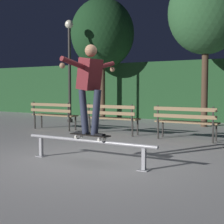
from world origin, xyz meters
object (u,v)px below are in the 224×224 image
object	(u,v)px
tree_far_left	(103,34)
skateboard	(90,135)
skateboarder	(90,82)
park_bench_right_center	(186,119)
park_bench_leftmost	(53,113)
lamp_post_left	(70,58)
grind_rail	(88,144)
tree_behind_benches	(206,13)
park_bench_left_center	(112,116)

from	to	relation	value
tree_far_left	skateboard	bearing A→B (deg)	-59.19
skateboarder	park_bench_right_center	bearing A→B (deg)	79.11
skateboarder	park_bench_leftmost	bearing A→B (deg)	138.17
park_bench_right_center	lamp_post_left	distance (m)	6.03
park_bench_right_center	lamp_post_left	bearing A→B (deg)	158.16
lamp_post_left	skateboard	bearing A→B (deg)	-49.34
grind_rail	skateboard	size ratio (longest dim) A/B	3.35
grind_rail	park_bench_right_center	xyz separation A→B (m)	(0.69, 3.30, 0.21)
grind_rail	skateboarder	xyz separation A→B (m)	(0.05, -0.00, 1.10)
skateboarder	lamp_post_left	world-z (taller)	lamp_post_left
skateboard	park_bench_right_center	bearing A→B (deg)	79.06
skateboard	lamp_post_left	bearing A→B (deg)	130.66
tree_behind_benches	park_bench_right_center	bearing A→B (deg)	-82.55
grind_rail	park_bench_right_center	world-z (taller)	park_bench_right_center
skateboard	park_bench_right_center	world-z (taller)	park_bench_right_center
skateboard	tree_far_left	distance (m)	9.25
park_bench_right_center	tree_far_left	world-z (taller)	tree_far_left
park_bench_leftmost	park_bench_right_center	size ratio (longest dim) A/B	1.00
grind_rail	park_bench_leftmost	xyz separation A→B (m)	(-3.64, 3.30, 0.21)
skateboarder	park_bench_right_center	world-z (taller)	skateboarder
grind_rail	skateboarder	distance (m)	1.11
park_bench_leftmost	lamp_post_left	size ratio (longest dim) A/B	0.41
park_bench_left_center	tree_behind_benches	world-z (taller)	tree_behind_benches
skateboard	skateboarder	xyz separation A→B (m)	(0.00, -0.00, 0.94)
tree_behind_benches	tree_far_left	distance (m)	4.75
skateboard	park_bench_leftmost	size ratio (longest dim) A/B	0.50
park_bench_right_center	tree_far_left	xyz separation A→B (m)	(-5.09, 4.17, 3.11)
skateboarder	tree_behind_benches	xyz separation A→B (m)	(0.20, 6.60, 2.41)
park_bench_left_center	park_bench_leftmost	bearing A→B (deg)	180.00
park_bench_right_center	tree_behind_benches	size ratio (longest dim) A/B	0.30
park_bench_left_center	lamp_post_left	xyz separation A→B (m)	(-3.13, 2.12, 1.94)
park_bench_leftmost	skateboard	bearing A→B (deg)	-41.85
grind_rail	skateboard	xyz separation A→B (m)	(0.05, 0.00, 0.17)
park_bench_leftmost	park_bench_left_center	distance (m)	2.16
park_bench_leftmost	tree_far_left	distance (m)	5.26
tree_far_left	lamp_post_left	world-z (taller)	tree_far_left
skateboard	lamp_post_left	distance (m)	7.42
skateboarder	park_bench_leftmost	world-z (taller)	skateboarder
grind_rail	skateboard	world-z (taller)	skateboard
grind_rail	park_bench_right_center	distance (m)	3.38
skateboard	grind_rail	bearing A→B (deg)	-180.00
lamp_post_left	tree_behind_benches	bearing A→B (deg)	13.59
skateboard	tree_far_left	bearing A→B (deg)	120.81
grind_rail	tree_behind_benches	bearing A→B (deg)	87.77
park_bench_leftmost	skateboarder	bearing A→B (deg)	-41.83
skateboard	park_bench_leftmost	bearing A→B (deg)	138.15
park_bench_leftmost	park_bench_right_center	world-z (taller)	same
grind_rail	lamp_post_left	world-z (taller)	lamp_post_left
park_bench_left_center	tree_behind_benches	distance (m)	4.98
park_bench_left_center	tree_behind_benches	xyz separation A→B (m)	(1.73, 3.30, 3.30)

